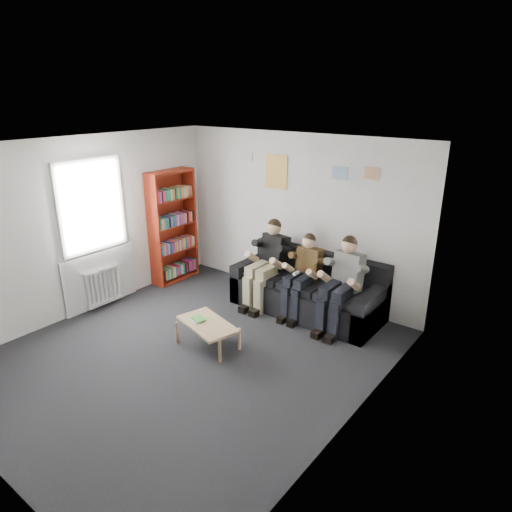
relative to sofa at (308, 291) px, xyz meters
The scene contains 14 objects.
room_shell 2.36m from the sofa, 104.91° to the right, with size 5.00×5.00×5.00m.
sofa is the anchor object (origin of this frame).
bookshelf 2.73m from the sofa, behind, with size 0.30×0.91×2.02m.
coffee_table 1.83m from the sofa, 106.26° to the right, with size 0.87×0.48×0.35m.
game_cases 1.91m from the sofa, 110.78° to the right, with size 0.22×0.17×0.03m.
person_left 0.78m from the sofa, 162.22° to the right, with size 0.42×0.91×1.40m.
person_middle 0.39m from the sofa, 90.00° to the right, with size 0.37×0.79×1.29m.
person_right 0.78m from the sofa, 17.66° to the right, with size 0.41×0.88×1.38m.
radiator 3.27m from the sofa, 145.48° to the right, with size 0.10×0.64×0.60m.
window 3.41m from the sofa, 146.20° to the right, with size 0.05×1.30×2.36m.
poster_large 2.01m from the sofa, 155.43° to the left, with size 0.42×0.01×0.55m, color #F1F055.
poster_blue 1.88m from the sofa, 64.90° to the left, with size 0.25×0.01×0.20m, color #3981C2.
poster_pink 2.05m from the sofa, 31.64° to the left, with size 0.22×0.01×0.18m, color #D64289.
poster_sign 2.51m from the sofa, 164.36° to the left, with size 0.20×0.01×0.14m, color silver.
Camera 1 is at (3.89, -3.62, 3.29)m, focal length 32.00 mm.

